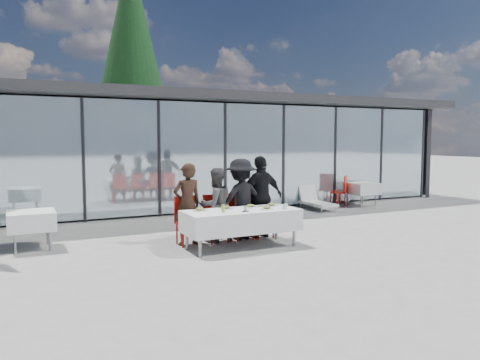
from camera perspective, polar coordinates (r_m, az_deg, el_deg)
name	(u,v)px	position (r m, az deg, el deg)	size (l,w,h in m)	color
ground	(260,244)	(9.57, 2.46, -7.85)	(90.00, 90.00, 0.00)	gray
pavilion	(203,139)	(17.59, -4.49, 5.05)	(14.80, 8.80, 3.44)	gray
treeline	(49,138)	(36.28, -22.21, 4.75)	(62.50, 2.00, 4.40)	#1A3811
dining_table	(241,221)	(9.19, 0.15, -4.96)	(2.26, 0.96, 0.75)	silver
diner_a	(187,204)	(9.45, -6.45, -2.95)	(0.60, 0.60, 1.65)	#321F16
diner_chair_a	(187,218)	(9.54, -6.53, -4.63)	(0.44, 0.44, 0.97)	#B4150C
diner_b	(216,205)	(9.68, -2.99, -3.06)	(0.75, 0.75, 1.54)	#484848
diner_chair_b	(215,216)	(9.76, -3.10, -4.38)	(0.44, 0.44, 0.97)	#B4150C
diner_c	(241,199)	(9.90, 0.10, -2.35)	(1.11, 1.11, 1.72)	black
diner_chair_c	(240,214)	(10.00, -0.03, -4.15)	(0.44, 0.44, 0.97)	#B4150C
diner_d	(261,197)	(10.13, 2.61, -2.05)	(1.04, 1.04, 1.77)	black
diner_chair_d	(260,212)	(10.22, 2.47, -3.95)	(0.44, 0.44, 0.97)	#B4150C
plate_a	(200,210)	(9.04, -4.92, -3.62)	(0.27, 0.27, 0.07)	white
plate_b	(226,208)	(9.24, -1.70, -3.42)	(0.27, 0.27, 0.07)	white
plate_c	(251,206)	(9.46, 1.31, -3.22)	(0.27, 0.27, 0.07)	white
plate_d	(272,205)	(9.66, 3.89, -3.06)	(0.27, 0.27, 0.07)	white
plate_extra	(267,208)	(9.21, 3.30, -3.45)	(0.27, 0.27, 0.07)	white
juice_bottle	(223,208)	(8.83, -2.07, -3.48)	(0.06, 0.06, 0.15)	#9DBD4F
drinking_glasses	(272,207)	(9.17, 3.93, -3.33)	(0.95, 0.22, 0.10)	silver
folded_eyeglasses	(245,211)	(8.91, 0.67, -3.84)	(0.14, 0.03, 0.01)	black
spare_table_left	(31,221)	(9.92, -24.08, -4.57)	(0.86, 0.86, 0.74)	silver
spare_table_right	(362,188)	(15.44, 14.64, -1.01)	(0.86, 0.86, 0.74)	silver
spare_chair_a	(335,188)	(15.60, 11.48, -0.94)	(0.60, 0.60, 0.97)	#B4150C
spare_chair_b	(342,190)	(15.11, 12.33, -1.15)	(0.62, 0.62, 0.97)	#B4150C
lounger	(315,200)	(14.51, 9.09, -2.46)	(0.60, 1.33, 0.72)	white
conifer_tree	(131,52)	(22.11, -13.11, 14.93)	(4.00, 4.00, 10.50)	#382316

